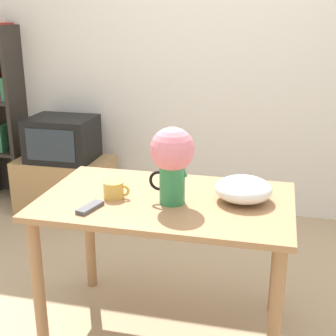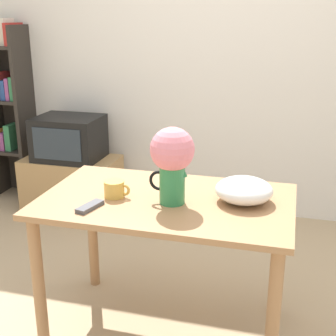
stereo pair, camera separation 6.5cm
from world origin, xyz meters
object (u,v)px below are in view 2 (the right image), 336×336
object	(u,v)px
coffee_mug	(115,189)
white_bowl	(244,190)
flower_vase	(172,158)
tv_set	(69,138)

from	to	relation	value
coffee_mug	white_bowl	size ratio (longest dim) A/B	0.48
flower_vase	coffee_mug	world-z (taller)	flower_vase
flower_vase	white_bowl	world-z (taller)	flower_vase
flower_vase	tv_set	bearing A→B (deg)	131.71
flower_vase	white_bowl	xyz separation A→B (m)	(0.33, 0.10, -0.17)
white_bowl	tv_set	size ratio (longest dim) A/B	0.52
white_bowl	coffee_mug	bearing A→B (deg)	-170.43
coffee_mug	white_bowl	distance (m)	0.64
flower_vase	white_bowl	size ratio (longest dim) A/B	1.34
coffee_mug	white_bowl	xyz separation A→B (m)	(0.63, 0.11, 0.02)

